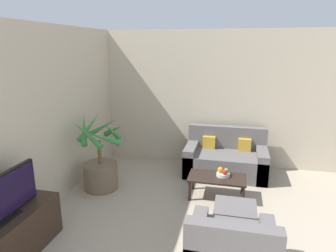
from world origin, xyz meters
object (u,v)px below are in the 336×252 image
object	(u,v)px
apple_red	(225,172)
ottoman	(235,217)
apple_green	(226,170)
orange_fruit	(220,170)
coffee_table	(217,180)
fruit_bowl	(223,175)
television	(2,198)
potted_palm	(100,166)
sofa_loveseat	(226,159)
tv_console	(8,241)

from	to	relation	value
apple_red	ottoman	world-z (taller)	apple_red
apple_green	ottoman	xyz separation A→B (m)	(0.16, -0.93, -0.27)
orange_fruit	ottoman	world-z (taller)	orange_fruit
coffee_table	apple_red	distance (m)	0.18
fruit_bowl	orange_fruit	distance (m)	0.09
television	fruit_bowl	distance (m)	3.12
television	orange_fruit	xyz separation A→B (m)	(2.20, 2.14, -0.35)
ottoman	orange_fruit	bearing A→B (deg)	105.77
fruit_bowl	apple_green	size ratio (longest dim) A/B	3.02
potted_palm	apple_red	world-z (taller)	potted_palm
sofa_loveseat	orange_fruit	xyz separation A→B (m)	(-0.05, -0.91, 0.16)
fruit_bowl	television	bearing A→B (deg)	-136.72
potted_palm	coffee_table	size ratio (longest dim) A/B	1.45
television	orange_fruit	world-z (taller)	television
television	sofa_loveseat	world-z (taller)	television
coffee_table	apple_red	bearing A→B (deg)	2.92
orange_fruit	fruit_bowl	bearing A→B (deg)	-24.18
coffee_table	fruit_bowl	size ratio (longest dim) A/B	4.26
potted_palm	orange_fruit	bearing A→B (deg)	5.93
potted_palm	apple_red	xyz separation A→B (m)	(2.08, 0.14, 0.04)
apple_green	orange_fruit	size ratio (longest dim) A/B	0.78
potted_palm	apple_green	size ratio (longest dim) A/B	18.64
tv_console	orange_fruit	bearing A→B (deg)	44.12
tv_console	orange_fruit	size ratio (longest dim) A/B	15.29
tv_console	potted_palm	distance (m)	1.95
tv_console	orange_fruit	world-z (taller)	tv_console
tv_console	television	distance (m)	0.53
television	apple_green	size ratio (longest dim) A/B	14.61
ottoman	coffee_table	bearing A→B (deg)	109.82
television	potted_palm	world-z (taller)	potted_palm
sofa_loveseat	orange_fruit	bearing A→B (deg)	-92.98
tv_console	sofa_loveseat	xyz separation A→B (m)	(2.25, 3.05, 0.01)
television	potted_palm	bearing A→B (deg)	84.02
television	apple_green	bearing A→B (deg)	43.23
television	potted_palm	xyz separation A→B (m)	(0.20, 1.93, -0.40)
sofa_loveseat	apple_green	size ratio (longest dim) A/B	21.33
orange_fruit	apple_red	bearing A→B (deg)	-44.30
coffee_table	orange_fruit	world-z (taller)	orange_fruit
tv_console	coffee_table	bearing A→B (deg)	43.60
potted_palm	orange_fruit	distance (m)	2.01
ottoman	potted_palm	bearing A→B (deg)	162.66
tv_console	apple_red	xyz separation A→B (m)	(2.28, 2.07, 0.17)
television	ottoman	distance (m)	2.82
sofa_loveseat	tv_console	bearing A→B (deg)	-126.46
potted_palm	coffee_table	bearing A→B (deg)	3.77
apple_green	potted_palm	bearing A→B (deg)	-173.81
orange_fruit	ottoman	bearing A→B (deg)	-74.23
potted_palm	sofa_loveseat	bearing A→B (deg)	28.63
sofa_loveseat	ottoman	world-z (taller)	sofa_loveseat
apple_red	ottoman	distance (m)	0.90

